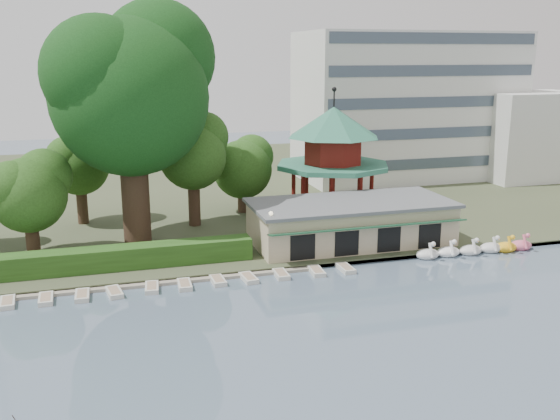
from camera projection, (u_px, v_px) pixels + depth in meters
name	position (u px, v px, depth m)	size (l,w,h in m)	color
ground_plane	(336.00, 373.00, 35.14)	(220.00, 220.00, 0.00)	slate
shore	(194.00, 187.00, 83.49)	(220.00, 70.00, 0.40)	#424930
embankment	(259.00, 271.00, 51.21)	(220.00, 0.60, 0.30)	gray
dock	(108.00, 286.00, 47.85)	(34.00, 1.60, 0.24)	gray
boathouse	(351.00, 222.00, 57.75)	(18.60, 9.39, 3.90)	tan
pavilion	(333.00, 150.00, 66.39)	(12.40, 12.40, 13.50)	tan
office_building	(427.00, 111.00, 87.31)	(38.00, 18.00, 20.00)	silver
hedge	(67.00, 262.00, 49.81)	(30.00, 2.00, 1.80)	#295219
lamp_post	(271.00, 227.00, 52.43)	(0.36, 0.36, 4.28)	black
big_tree	(131.00, 84.00, 55.40)	(15.54, 14.48, 22.07)	#3A281C
small_trees	(107.00, 171.00, 59.95)	(39.28, 16.62, 11.47)	#3A281C
swan_boats	(478.00, 249.00, 56.07)	(11.70, 2.04, 1.92)	silver
moored_rowboats	(135.00, 290.00, 47.02)	(35.19, 2.73, 0.36)	beige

